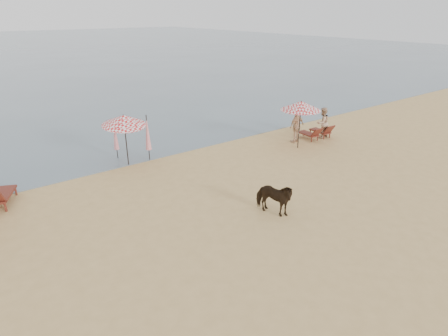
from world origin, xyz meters
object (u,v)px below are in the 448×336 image
at_px(lounger_cluster_right, 317,132).
at_px(umbrella_closed_right, 147,133).
at_px(umbrella_open_left_b, 124,120).
at_px(umbrella_closed_left, 115,134).
at_px(beachgoer_right_b, 297,126).
at_px(cow, 273,198).
at_px(beachgoer_right_a, 322,123).
at_px(umbrella_open_right, 301,106).

height_order(lounger_cluster_right, umbrella_closed_right, umbrella_closed_right).
distance_m(umbrella_open_left_b, umbrella_closed_left, 1.44).
bearing_deg(beachgoer_right_b, umbrella_closed_right, -21.34).
distance_m(umbrella_closed_left, cow, 8.93).
bearing_deg(umbrella_closed_right, umbrella_closed_left, 136.62).
bearing_deg(beachgoer_right_a, umbrella_open_right, 10.63).
bearing_deg(lounger_cluster_right, umbrella_closed_left, 164.40).
distance_m(umbrella_closed_right, cow, 7.60).
xyz_separation_m(lounger_cluster_right, umbrella_open_right, (-2.01, -0.45, 1.90)).
bearing_deg(umbrella_closed_left, umbrella_open_right, -26.66).
distance_m(umbrella_open_right, beachgoer_right_a, 2.78).
bearing_deg(cow, umbrella_open_right, 15.64).
relative_size(umbrella_closed_right, cow, 1.50).
height_order(umbrella_open_left_b, umbrella_open_right, umbrella_open_left_b).
bearing_deg(umbrella_closed_left, cow, -74.50).
relative_size(umbrella_open_right, beachgoer_right_b, 1.36).
bearing_deg(cow, beachgoer_right_a, 9.25).
relative_size(umbrella_open_left_b, beachgoer_right_a, 1.44).
bearing_deg(umbrella_open_right, umbrella_closed_left, 133.75).
xyz_separation_m(umbrella_closed_right, beachgoer_right_a, (9.56, -2.68, -0.52)).
relative_size(lounger_cluster_right, beachgoer_right_b, 0.88).
bearing_deg(umbrella_closed_left, lounger_cluster_right, -19.85).
distance_m(lounger_cluster_right, umbrella_closed_left, 11.07).
xyz_separation_m(umbrella_open_right, beachgoer_right_b, (0.56, 0.70, -1.35)).
xyz_separation_m(umbrella_open_left_b, umbrella_open_right, (8.28, -3.11, 0.08)).
bearing_deg(cow, beachgoer_right_b, 17.22).
relative_size(beachgoer_right_a, beachgoer_right_b, 0.94).
bearing_deg(lounger_cluster_right, umbrella_open_left_b, 169.75).
xyz_separation_m(cow, beachgoer_right_a, (8.36, 4.79, 0.24)).
distance_m(cow, beachgoer_right_a, 9.64).
xyz_separation_m(umbrella_open_right, beachgoer_right_a, (2.37, 0.41, -1.40)).
height_order(cow, beachgoer_right_a, beachgoer_right_a).
distance_m(lounger_cluster_right, umbrella_open_right, 2.80).
bearing_deg(beachgoer_right_b, umbrella_open_right, 46.81).
bearing_deg(umbrella_open_left_b, umbrella_open_right, -12.41).
xyz_separation_m(cow, beachgoer_right_b, (6.55, 5.08, 0.29)).
distance_m(umbrella_closed_right, beachgoer_right_a, 9.94).
bearing_deg(beachgoer_right_b, cow, 33.57).
height_order(umbrella_open_right, cow, umbrella_open_right).
height_order(umbrella_open_left_b, umbrella_closed_left, umbrella_open_left_b).
distance_m(cow, beachgoer_right_b, 8.29).
height_order(beachgoer_right_a, beachgoer_right_b, beachgoer_right_b).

